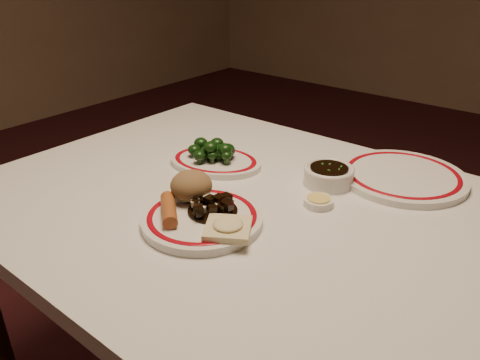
% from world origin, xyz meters
% --- Properties ---
extents(dining_table, '(1.20, 0.90, 0.75)m').
position_xyz_m(dining_table, '(0.00, 0.00, 0.66)').
color(dining_table, white).
rests_on(dining_table, ground).
extents(main_plate, '(0.32, 0.32, 0.02)m').
position_xyz_m(main_plate, '(-0.01, -0.13, 0.76)').
color(main_plate, white).
rests_on(main_plate, dining_table).
extents(rice_mound, '(0.09, 0.09, 0.06)m').
position_xyz_m(rice_mound, '(-0.07, -0.09, 0.80)').
color(rice_mound, olive).
rests_on(rice_mound, main_plate).
extents(spring_roll, '(0.10, 0.09, 0.03)m').
position_xyz_m(spring_roll, '(-0.06, -0.17, 0.78)').
color(spring_roll, '#A95B29').
rests_on(spring_roll, main_plate).
extents(fried_wonton, '(0.12, 0.12, 0.02)m').
position_xyz_m(fried_wonton, '(0.07, -0.14, 0.78)').
color(fried_wonton, beige).
rests_on(fried_wonton, main_plate).
extents(stirfry_heap, '(0.10, 0.10, 0.03)m').
position_xyz_m(stirfry_heap, '(-0.00, -0.10, 0.78)').
color(stirfry_heap, black).
rests_on(stirfry_heap, main_plate).
extents(broccoli_plate, '(0.28, 0.26, 0.02)m').
position_xyz_m(broccoli_plate, '(-0.18, 0.10, 0.76)').
color(broccoli_plate, white).
rests_on(broccoli_plate, dining_table).
extents(broccoli_pile, '(0.13, 0.11, 0.05)m').
position_xyz_m(broccoli_pile, '(-0.18, 0.10, 0.79)').
color(broccoli_pile, '#23471C').
rests_on(broccoli_pile, broccoli_plate).
extents(soy_bowl, '(0.11, 0.11, 0.04)m').
position_xyz_m(soy_bowl, '(0.10, 0.19, 0.77)').
color(soy_bowl, white).
rests_on(soy_bowl, dining_table).
extents(sweet_sour_dish, '(0.06, 0.06, 0.02)m').
position_xyz_m(sweet_sour_dish, '(0.10, 0.17, 0.76)').
color(sweet_sour_dish, white).
rests_on(sweet_sour_dish, dining_table).
extents(mustard_dish, '(0.06, 0.06, 0.02)m').
position_xyz_m(mustard_dish, '(0.14, 0.08, 0.76)').
color(mustard_dish, white).
rests_on(mustard_dish, dining_table).
extents(far_plate, '(0.32, 0.32, 0.02)m').
position_xyz_m(far_plate, '(0.23, 0.32, 0.76)').
color(far_plate, white).
rests_on(far_plate, dining_table).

